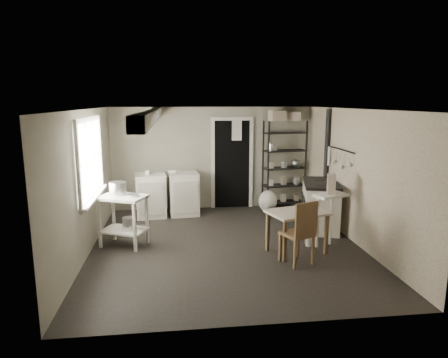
{
  "coord_description": "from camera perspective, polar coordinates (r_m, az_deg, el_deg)",
  "views": [
    {
      "loc": [
        -0.82,
        -6.43,
        2.43
      ],
      "look_at": [
        0.0,
        0.3,
        1.1
      ],
      "focal_mm": 32.0,
      "sensor_mm": 36.0,
      "label": 1
    }
  ],
  "objects": [
    {
      "name": "storage_box_a",
      "position": [
        8.98,
        7.58,
        8.32
      ],
      "size": [
        0.36,
        0.32,
        0.22
      ],
      "primitive_type": "cube",
      "rotation": [
        0.0,
        0.0,
        0.14
      ],
      "color": "beige",
      "rests_on": "shelf_rack"
    },
    {
      "name": "side_ledge",
      "position": [
        7.06,
        14.84,
        -5.74
      ],
      "size": [
        0.66,
        0.51,
        0.89
      ],
      "primitive_type": null,
      "rotation": [
        0.0,
        0.0,
        0.38
      ],
      "color": "silver",
      "rests_on": "ground"
    },
    {
      "name": "stove",
      "position": [
        7.92,
        13.57,
        -3.77
      ],
      "size": [
        0.91,
        1.28,
        0.91
      ],
      "primitive_type": null,
      "rotation": [
        0.0,
        0.0,
        -0.26
      ],
      "color": "silver",
      "rests_on": "ground"
    },
    {
      "name": "oats_box",
      "position": [
        6.95,
        15.06,
        -1.09
      ],
      "size": [
        0.19,
        0.25,
        0.33
      ],
      "primitive_type": "cube",
      "rotation": [
        0.0,
        0.0,
        -0.33
      ],
      "color": "beige",
      "rests_on": "side_ledge"
    },
    {
      "name": "prep_table",
      "position": [
        7.01,
        -14.13,
        -6.1
      ],
      "size": [
        0.91,
        0.8,
        0.87
      ],
      "primitive_type": null,
      "rotation": [
        0.0,
        0.0,
        -0.41
      ],
      "color": "silver",
      "rests_on": "ground"
    },
    {
      "name": "utensil_rail",
      "position": [
        7.7,
        16.16,
        4.1
      ],
      "size": [
        0.06,
        1.2,
        0.44
      ],
      "primitive_type": null,
      "color": "#B1B1B4",
      "rests_on": "wall_right"
    },
    {
      "name": "counter_cup",
      "position": [
        8.41,
        -10.87,
        0.89
      ],
      "size": [
        0.16,
        0.16,
        0.1
      ],
      "primitive_type": "imported",
      "rotation": [
        0.0,
        0.0,
        -0.41
      ],
      "color": "white",
      "rests_on": "base_cabinets"
    },
    {
      "name": "wall_left",
      "position": [
        6.71,
        -19.1,
        -0.52
      ],
      "size": [
        0.02,
        5.0,
        2.3
      ],
      "primitive_type": "cube",
      "color": "#9D9886",
      "rests_on": "ground"
    },
    {
      "name": "bucket",
      "position": [
        6.96,
        -13.41,
        -6.3
      ],
      "size": [
        0.23,
        0.23,
        0.24
      ],
      "primitive_type": "cylinder",
      "rotation": [
        0.0,
        0.0,
        -0.07
      ],
      "color": "#B1B1B4",
      "rests_on": "prep_table"
    },
    {
      "name": "table_cup",
      "position": [
        6.47,
        11.97,
        -3.73
      ],
      "size": [
        0.11,
        0.11,
        0.09
      ],
      "primitive_type": "imported",
      "rotation": [
        0.0,
        0.0,
        0.17
      ],
      "color": "white",
      "rests_on": "work_table"
    },
    {
      "name": "shelf_jar",
      "position": [
        9.04,
        7.23,
        4.28
      ],
      "size": [
        0.12,
        0.12,
        0.2
      ],
      "primitive_type": "imported",
      "rotation": [
        0.0,
        0.0,
        0.39
      ],
      "color": "white",
      "rests_on": "shelf_rack"
    },
    {
      "name": "wall_back",
      "position": [
        9.06,
        -1.68,
        2.97
      ],
      "size": [
        4.5,
        0.02,
        2.3
      ],
      "primitive_type": "cube",
      "color": "#9D9886",
      "rests_on": "ground"
    },
    {
      "name": "wallpaper_panel",
      "position": [
        7.24,
        18.19,
        0.35
      ],
      "size": [
        0.01,
        5.0,
        2.3
      ],
      "primitive_type": null,
      "color": "beige",
      "rests_on": "wall_right"
    },
    {
      "name": "flour_sack",
      "position": [
        8.91,
        6.28,
        -3.19
      ],
      "size": [
        0.45,
        0.39,
        0.49
      ],
      "primitive_type": "ellipsoid",
      "rotation": [
        0.0,
        0.0,
        0.13
      ],
      "color": "silver",
      "rests_on": "ground"
    },
    {
      "name": "mixing_bowl",
      "position": [
        8.5,
        -7.46,
        1.02
      ],
      "size": [
        0.32,
        0.32,
        0.07
      ],
      "primitive_type": "imported",
      "rotation": [
        0.0,
        0.0,
        -0.05
      ],
      "color": "white",
      "rests_on": "base_cabinets"
    },
    {
      "name": "stockpot",
      "position": [
        6.97,
        -14.92,
        -1.62
      ],
      "size": [
        0.31,
        0.31,
        0.3
      ],
      "primitive_type": "cylinder",
      "rotation": [
        0.0,
        0.0,
        -0.11
      ],
      "color": "#B1B1B4",
      "rests_on": "prep_table"
    },
    {
      "name": "shelf_rack",
      "position": [
        9.19,
        8.58,
        1.71
      ],
      "size": [
        0.99,
        0.51,
        2.0
      ],
      "primitive_type": null,
      "rotation": [
        0.0,
        0.0,
        0.15
      ],
      "color": "black",
      "rests_on": "ground"
    },
    {
      "name": "ceiling",
      "position": [
        6.49,
        0.33,
        9.94
      ],
      "size": [
        5.0,
        5.0,
        0.0
      ],
      "primitive_type": "plane",
      "rotation": [
        3.14,
        0.0,
        0.0
      ],
      "color": "silver",
      "rests_on": "wall_back"
    },
    {
      "name": "ceiling_beam",
      "position": [
        6.45,
        -10.44,
        8.87
      ],
      "size": [
        0.18,
        5.0,
        0.18
      ],
      "primitive_type": null,
      "color": "silver",
      "rests_on": "ceiling"
    },
    {
      "name": "window",
      "position": [
        6.84,
        -18.7,
        2.69
      ],
      "size": [
        0.12,
        1.76,
        1.28
      ],
      "primitive_type": null,
      "color": "silver",
      "rests_on": "wall_left"
    },
    {
      "name": "stovepipe",
      "position": [
        8.27,
        14.57,
        4.91
      ],
      "size": [
        0.15,
        0.15,
        1.45
      ],
      "primitive_type": null,
      "rotation": [
        0.0,
        0.0,
        -0.42
      ],
      "color": "black",
      "rests_on": "stove"
    },
    {
      "name": "floor",
      "position": [
        6.93,
        0.3,
        -9.45
      ],
      "size": [
        5.0,
        5.0,
        0.0
      ],
      "primitive_type": "plane",
      "color": "black",
      "rests_on": "ground"
    },
    {
      "name": "saucepan",
      "position": [
        6.82,
        -12.84,
        -2.58
      ],
      "size": [
        0.21,
        0.21,
        0.11
      ],
      "primitive_type": "cylinder",
      "rotation": [
        0.0,
        0.0,
        0.12
      ],
      "color": "#B1B1B4",
      "rests_on": "prep_table"
    },
    {
      "name": "storage_box_b",
      "position": [
        9.18,
        10.1,
        8.18
      ],
      "size": [
        0.37,
        0.36,
        0.19
      ],
      "primitive_type": "cube",
      "rotation": [
        0.0,
        0.0,
        -0.39
      ],
      "color": "beige",
      "rests_on": "shelf_rack"
    },
    {
      "name": "doorway",
      "position": [
        9.11,
        1.16,
        2.06
      ],
      "size": [
        0.96,
        0.1,
        2.08
      ],
      "primitive_type": null,
      "color": "silver",
      "rests_on": "ground"
    },
    {
      "name": "chair",
      "position": [
        6.16,
        10.39,
        -7.5
      ],
      "size": [
        0.54,
        0.55,
        0.99
      ],
      "primitive_type": null,
      "rotation": [
        0.0,
        0.0,
        0.4
      ],
      "color": "brown",
      "rests_on": "ground"
    },
    {
      "name": "wall_right",
      "position": [
        7.24,
        18.26,
        0.35
      ],
      "size": [
        0.02,
        5.0,
        2.3
      ],
      "primitive_type": "cube",
      "color": "#9D9886",
      "rests_on": "ground"
    },
    {
      "name": "wall_front",
      "position": [
        4.22,
        4.64,
        -6.63
      ],
      "size": [
        4.5,
        0.02,
        2.3
      ],
      "primitive_type": "cube",
      "color": "#9D9886",
      "rests_on": "ground"
    },
    {
      "name": "work_table",
      "position": [
        6.61,
        10.36,
        -7.17
      ],
      "size": [
        1.06,
        0.88,
        0.69
      ],
      "primitive_type": null,
      "rotation": [
        0.0,
        0.0,
        0.3
      ],
      "color": "beige",
      "rests_on": "ground"
    },
    {
      "name": "base_cabinets",
      "position": [
        8.63,
        -8.08,
        -2.21
      ],
      "size": [
        1.44,
        0.73,
        0.92
      ],
      "primitive_type": null,
      "rotation": [
        0.0,
        0.0,
        0.09
      ],
      "color": "silver",
      "rests_on": "ground"
    },
    {
      "name": "floor_crock",
      "position": [
        7.03,
        12.09,
        -8.75
      ],
      "size": [
        0.16,
        0.16,
        0.15
      ],
      "primitive_type": "cylinder",
      "rotation": [
        0.0,
        0.0,
        0.32
      ],
      "color": "white",
      "rests_on": "ground"
    }
  ]
}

